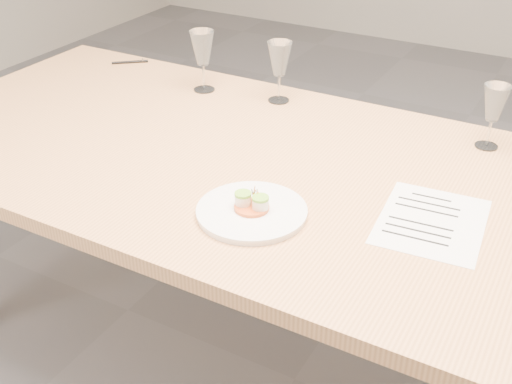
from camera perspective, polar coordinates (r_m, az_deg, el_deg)
The scene contains 8 objects.
ground at distance 2.11m, azimuth 3.45°, elevation -16.27°, with size 7.00×7.00×0.00m, color slate.
dining_table at distance 1.67m, azimuth 4.18°, elevation -0.16°, with size 2.40×1.00×0.75m.
dinner_plate at distance 1.45m, azimuth -0.38°, elevation -1.66°, with size 0.25×0.25×0.07m.
recipe_sheet at distance 1.49m, azimuth 15.33°, elevation -2.53°, with size 0.25×0.31×0.00m.
ballpoint_pen at distance 2.42m, azimuth -11.12°, elevation 11.27°, with size 0.11×0.09×0.01m.
wine_glass_0 at distance 2.09m, azimuth -4.78°, elevation 12.53°, with size 0.08×0.08×0.20m.
wine_glass_1 at distance 2.00m, azimuth 2.10°, elevation 11.62°, with size 0.08×0.08×0.19m.
wine_glass_2 at distance 1.82m, azimuth 20.45°, elevation 7.29°, with size 0.07×0.07×0.18m.
Camera 1 is at (0.59, -1.31, 1.54)m, focal length 45.00 mm.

